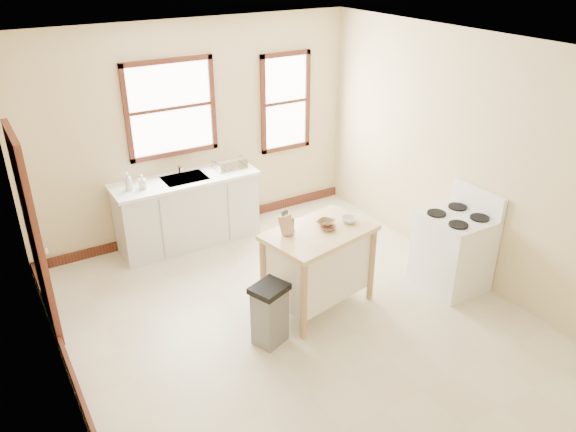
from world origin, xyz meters
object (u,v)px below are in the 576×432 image
object	(u,v)px
soap_bottle_b	(142,182)
bowl_a	(328,228)
knife_block	(286,225)
bowl_b	(326,223)
kitchen_island	(318,268)
trash_bin	(270,314)
gas_stove	(454,241)
soap_bottle_a	(128,181)
bowl_c	(349,220)
dish_rack	(230,164)
pepper_grinder	(292,225)

from	to	relation	value
soap_bottle_b	bowl_a	world-z (taller)	soap_bottle_b
knife_block	bowl_b	bearing A→B (deg)	-27.60
kitchen_island	trash_bin	size ratio (longest dim) A/B	1.71
knife_block	bowl_b	world-z (taller)	knife_block
bowl_a	bowl_b	xyz separation A→B (m)	(0.05, 0.11, 0.00)
knife_block	gas_stove	xyz separation A→B (m)	(1.88, -0.55, -0.45)
soap_bottle_a	bowl_c	size ratio (longest dim) A/B	1.29
kitchen_island	bowl_a	distance (m)	0.49
soap_bottle_a	knife_block	xyz separation A→B (m)	(1.04, -1.95, -0.01)
knife_block	bowl_a	size ratio (longest dim) A/B	1.28
soap_bottle_a	kitchen_island	distance (m)	2.54
soap_bottle_b	dish_rack	distance (m)	1.20
soap_bottle_a	soap_bottle_b	distance (m)	0.16
pepper_grinder	trash_bin	size ratio (longest dim) A/B	0.23
soap_bottle_a	knife_block	bearing A→B (deg)	-48.29
pepper_grinder	bowl_c	size ratio (longest dim) A/B	0.87
soap_bottle_a	pepper_grinder	xyz separation A→B (m)	(1.12, -1.93, -0.03)
pepper_grinder	soap_bottle_a	bearing A→B (deg)	120.26
bowl_a	bowl_c	distance (m)	0.29
soap_bottle_b	bowl_c	xyz separation A→B (m)	(1.60, -2.02, -0.06)
soap_bottle_a	gas_stove	world-z (taller)	gas_stove
pepper_grinder	gas_stove	world-z (taller)	gas_stove
bowl_a	bowl_b	size ratio (longest dim) A/B	0.87
knife_block	bowl_a	bearing A→B (deg)	-42.47
gas_stove	soap_bottle_a	bearing A→B (deg)	139.48
bowl_a	bowl_c	size ratio (longest dim) A/B	0.90
dish_rack	pepper_grinder	size ratio (longest dim) A/B	2.78
soap_bottle_b	bowl_c	world-z (taller)	soap_bottle_b
dish_rack	soap_bottle_b	bearing A→B (deg)	-157.26
kitchen_island	bowl_b	size ratio (longest dim) A/B	6.26
kitchen_island	trash_bin	xyz separation A→B (m)	(-0.76, -0.29, -0.13)
dish_rack	soap_bottle_a	bearing A→B (deg)	-159.36
dish_rack	knife_block	bearing A→B (deg)	-78.99
kitchen_island	bowl_c	size ratio (longest dim) A/B	6.52
bowl_b	soap_bottle_b	bearing A→B (deg)	124.94
trash_bin	gas_stove	distance (m)	2.33
dish_rack	pepper_grinder	xyz separation A→B (m)	(-0.23, -1.95, 0.03)
bowl_c	trash_bin	xyz separation A→B (m)	(-1.14, -0.28, -0.62)
soap_bottle_a	soap_bottle_b	xyz separation A→B (m)	(0.16, -0.04, -0.02)
kitchen_island	bowl_c	distance (m)	0.62
gas_stove	trash_bin	bearing A→B (deg)	176.12
soap_bottle_a	gas_stove	xyz separation A→B (m)	(2.93, -2.50, -0.46)
soap_bottle_a	knife_block	world-z (taller)	soap_bottle_a
kitchen_island	bowl_b	distance (m)	0.51
knife_block	bowl_a	world-z (taller)	knife_block
soap_bottle_a	dish_rack	xyz separation A→B (m)	(1.35, 0.02, -0.06)
pepper_grinder	bowl_a	distance (m)	0.38
kitchen_island	bowl_b	world-z (taller)	bowl_b
trash_bin	soap_bottle_a	bearing A→B (deg)	84.25
kitchen_island	knife_block	world-z (taller)	knife_block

